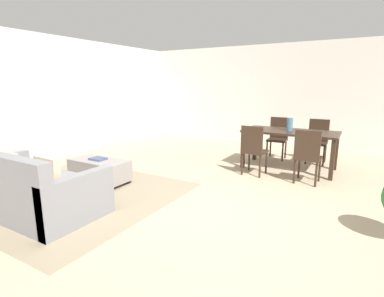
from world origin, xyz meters
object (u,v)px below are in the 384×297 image
at_px(book_on_ottoman, 98,159).
at_px(dining_chair_far_right, 318,138).
at_px(ottoman_table, 100,169).
at_px(dining_chair_near_right, 308,154).
at_px(couch, 29,190).
at_px(dining_table, 290,135).
at_px(dining_chair_far_left, 278,135).
at_px(vase_centerpiece, 290,124).
at_px(dining_chair_near_left, 253,148).

bearing_deg(book_on_ottoman, dining_chair_far_right, 47.79).
xyz_separation_m(ottoman_table, dining_chair_near_right, (3.04, 1.70, 0.29)).
height_order(couch, dining_table, couch).
distance_m(dining_chair_near_right, dining_chair_far_right, 1.59).
distance_m(dining_chair_far_left, vase_centerpiece, 0.96).
bearing_deg(dining_table, dining_chair_far_left, 118.87).
distance_m(couch, dining_chair_near_left, 3.61).
distance_m(dining_table, dining_chair_far_right, 0.91).
xyz_separation_m(ottoman_table, vase_centerpiece, (2.56, 2.45, 0.66)).
xyz_separation_m(couch, dining_chair_near_left, (2.01, 2.99, 0.23)).
bearing_deg(couch, dining_chair_far_left, 65.46).
bearing_deg(dining_chair_far_left, couch, -114.54).
xyz_separation_m(dining_chair_far_left, dining_chair_far_right, (0.82, 0.05, 0.00)).
bearing_deg(dining_chair_near_left, vase_centerpiece, 57.97).
distance_m(dining_chair_near_left, dining_chair_near_right, 0.93).
height_order(dining_chair_near_right, dining_chair_far_right, same).
height_order(dining_chair_far_left, vase_centerpiece, vase_centerpiece).
bearing_deg(dining_chair_far_right, dining_chair_far_left, -176.36).
distance_m(dining_chair_near_right, book_on_ottoman, 3.50).
height_order(dining_chair_near_right, dining_chair_far_left, same).
distance_m(couch, vase_centerpiece, 4.51).
distance_m(couch, dining_table, 4.52).
xyz_separation_m(dining_table, dining_chair_far_right, (0.41, 0.80, -0.15)).
height_order(couch, ottoman_table, couch).
distance_m(dining_chair_near_right, vase_centerpiece, 0.96).
relative_size(dining_table, dining_chair_near_left, 1.89).
bearing_deg(couch, vase_centerpiece, 56.50).
height_order(ottoman_table, dining_chair_near_right, dining_chair_near_right).
height_order(dining_table, dining_chair_near_left, dining_chair_near_left).
bearing_deg(dining_chair_near_left, dining_chair_near_right, -1.06).
distance_m(ottoman_table, vase_centerpiece, 3.60).
height_order(dining_chair_near_left, dining_chair_far_left, same).
xyz_separation_m(ottoman_table, dining_table, (2.57, 2.48, 0.44)).
relative_size(dining_chair_near_left, dining_chair_far_right, 1.00).
distance_m(dining_table, dining_chair_near_left, 0.91).
bearing_deg(vase_centerpiece, dining_chair_near_right, -57.55).
height_order(couch, dining_chair_far_left, dining_chair_far_left).
bearing_deg(ottoman_table, dining_chair_near_left, 39.21).
relative_size(dining_chair_near_right, book_on_ottoman, 3.54).
xyz_separation_m(dining_chair_far_right, vase_centerpiece, (-0.42, -0.84, 0.37)).
height_order(couch, dining_chair_far_right, dining_chair_far_right).
bearing_deg(book_on_ottoman, couch, -85.22).
distance_m(couch, dining_chair_far_right, 5.41).
height_order(dining_chair_near_right, book_on_ottoman, dining_chair_near_right).
distance_m(ottoman_table, dining_chair_far_left, 3.90).
relative_size(couch, dining_chair_far_left, 2.12).
xyz_separation_m(vase_centerpiece, book_on_ottoman, (-2.57, -2.45, -0.47)).
distance_m(dining_table, vase_centerpiece, 0.22).
xyz_separation_m(ottoman_table, book_on_ottoman, (-0.01, -0.01, 0.19)).
bearing_deg(couch, dining_table, 56.65).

